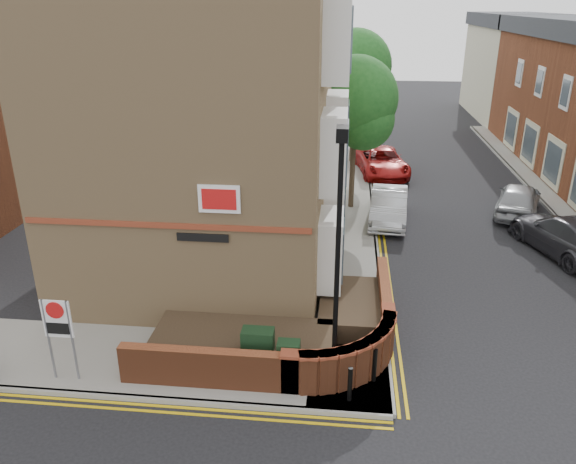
# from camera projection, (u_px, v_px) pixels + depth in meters

# --- Properties ---
(ground) EXTENTS (120.00, 120.00, 0.00)m
(ground) POSITION_uv_depth(u_px,v_px,m) (263.00, 409.00, 13.09)
(ground) COLOR black
(ground) RESTS_ON ground
(pavement_corner) EXTENTS (13.00, 3.00, 0.12)m
(pavement_corner) POSITION_uv_depth(u_px,v_px,m) (140.00, 360.00, 14.79)
(pavement_corner) COLOR gray
(pavement_corner) RESTS_ON ground
(pavement_main) EXTENTS (2.00, 32.00, 0.12)m
(pavement_main) POSITION_uv_depth(u_px,v_px,m) (351.00, 194.00, 27.59)
(pavement_main) COLOR gray
(pavement_main) RESTS_ON ground
(kerb_side) EXTENTS (13.00, 0.15, 0.12)m
(kerb_side) POSITION_uv_depth(u_px,v_px,m) (118.00, 397.00, 13.41)
(kerb_side) COLOR gray
(kerb_side) RESTS_ON ground
(kerb_main_near) EXTENTS (0.15, 32.00, 0.12)m
(kerb_main_near) POSITION_uv_depth(u_px,v_px,m) (371.00, 194.00, 27.49)
(kerb_main_near) COLOR gray
(kerb_main_near) RESTS_ON ground
(kerb_main_far) EXTENTS (0.15, 40.00, 0.12)m
(kerb_main_far) POSITION_uv_depth(u_px,v_px,m) (562.00, 223.00, 23.95)
(kerb_main_far) COLOR gray
(kerb_main_far) RESTS_ON ground
(yellow_lines_side) EXTENTS (13.00, 0.28, 0.01)m
(yellow_lines_side) POSITION_uv_depth(u_px,v_px,m) (114.00, 406.00, 13.20)
(yellow_lines_side) COLOR gold
(yellow_lines_side) RESTS_ON ground
(yellow_lines_main) EXTENTS (0.28, 32.00, 0.01)m
(yellow_lines_main) POSITION_uv_depth(u_px,v_px,m) (376.00, 196.00, 27.48)
(yellow_lines_main) COLOR gold
(yellow_lines_main) RESTS_ON ground
(corner_building) EXTENTS (8.95, 10.40, 13.60)m
(corner_building) POSITION_uv_depth(u_px,v_px,m) (210.00, 87.00, 18.36)
(corner_building) COLOR tan
(corner_building) RESTS_ON ground
(garden_wall) EXTENTS (6.80, 6.00, 1.20)m
(garden_wall) POSITION_uv_depth(u_px,v_px,m) (276.00, 348.00, 15.39)
(garden_wall) COLOR brown
(garden_wall) RESTS_ON ground
(lamppost) EXTENTS (0.25, 0.50, 6.30)m
(lamppost) POSITION_uv_depth(u_px,v_px,m) (337.00, 261.00, 12.77)
(lamppost) COLOR black
(lamppost) RESTS_ON pavement_corner
(utility_cabinet_large) EXTENTS (0.80, 0.45, 1.20)m
(utility_cabinet_large) POSITION_uv_depth(u_px,v_px,m) (258.00, 351.00, 14.04)
(utility_cabinet_large) COLOR black
(utility_cabinet_large) RESTS_ON pavement_corner
(utility_cabinet_small) EXTENTS (0.55, 0.40, 1.10)m
(utility_cabinet_small) POSITION_uv_depth(u_px,v_px,m) (289.00, 361.00, 13.71)
(utility_cabinet_small) COLOR black
(utility_cabinet_small) RESTS_ON pavement_corner
(bollard_near) EXTENTS (0.11, 0.11, 0.90)m
(bollard_near) POSITION_uv_depth(u_px,v_px,m) (350.00, 384.00, 13.05)
(bollard_near) COLOR black
(bollard_near) RESTS_ON pavement_corner
(bollard_far) EXTENTS (0.11, 0.11, 0.90)m
(bollard_far) POSITION_uv_depth(u_px,v_px,m) (375.00, 365.00, 13.72)
(bollard_far) COLOR black
(bollard_far) RESTS_ON pavement_corner
(zone_sign) EXTENTS (0.72, 0.07, 2.20)m
(zone_sign) POSITION_uv_depth(u_px,v_px,m) (58.00, 325.00, 13.41)
(zone_sign) COLOR slate
(zone_sign) RESTS_ON pavement_corner
(far_terrace_cream) EXTENTS (5.40, 12.40, 8.00)m
(far_terrace_cream) POSITION_uv_depth(u_px,v_px,m) (510.00, 66.00, 45.08)
(far_terrace_cream) COLOR beige
(far_terrace_cream) RESTS_ON ground
(tree_near) EXTENTS (3.64, 3.65, 6.70)m
(tree_near) POSITION_uv_depth(u_px,v_px,m) (355.00, 105.00, 24.02)
(tree_near) COLOR #382B1E
(tree_near) RESTS_ON pavement_main
(tree_mid) EXTENTS (4.03, 4.03, 7.42)m
(tree_mid) POSITION_uv_depth(u_px,v_px,m) (355.00, 72.00, 31.19)
(tree_mid) COLOR #382B1E
(tree_mid) RESTS_ON pavement_main
(tree_far) EXTENTS (3.81, 3.81, 7.00)m
(tree_far) POSITION_uv_depth(u_px,v_px,m) (354.00, 63.00, 38.65)
(tree_far) COLOR #382B1E
(tree_far) RESTS_ON pavement_main
(traffic_light_assembly) EXTENTS (0.20, 0.16, 4.20)m
(traffic_light_assembly) POSITION_uv_depth(u_px,v_px,m) (359.00, 107.00, 34.79)
(traffic_light_assembly) COLOR black
(traffic_light_assembly) RESTS_ON pavement_main
(silver_car_near) EXTENTS (1.86, 4.40, 1.41)m
(silver_car_near) POSITION_uv_depth(u_px,v_px,m) (389.00, 206.00, 24.01)
(silver_car_near) COLOR #B9BEC2
(silver_car_near) RESTS_ON ground
(red_car_main) EXTENTS (3.16, 5.48, 1.44)m
(red_car_main) POSITION_uv_depth(u_px,v_px,m) (381.00, 162.00, 30.63)
(red_car_main) COLOR #A01211
(red_car_main) RESTS_ON ground
(grey_car_far) EXTENTS (3.62, 5.59, 1.51)m
(grey_car_far) POSITION_uv_depth(u_px,v_px,m) (567.00, 236.00, 20.85)
(grey_car_far) COLOR #313036
(grey_car_far) RESTS_ON ground
(silver_car_far) EXTENTS (3.06, 4.61, 1.46)m
(silver_car_far) POSITION_uv_depth(u_px,v_px,m) (518.00, 199.00, 24.77)
(silver_car_far) COLOR gray
(silver_car_far) RESTS_ON ground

